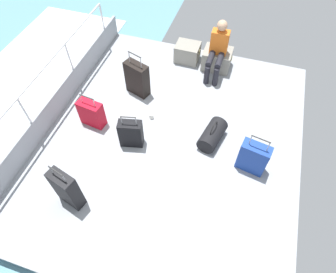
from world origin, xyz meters
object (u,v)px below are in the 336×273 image
suitcase_4 (92,114)px  paper_cup (151,116)px  suitcase_0 (137,79)px  duffel_bag (212,135)px  cargo_crate_0 (187,52)px  suitcase_3 (253,157)px  suitcase_2 (131,134)px  cargo_crate_1 (217,59)px  passenger_seated (218,49)px  suitcase_1 (67,189)px

suitcase_4 → paper_cup: 1.06m
suitcase_4 → paper_cup: size_ratio=6.75×
suitcase_0 → duffel_bag: suitcase_0 is taller
cargo_crate_0 → duffel_bag: bearing=-63.6°
suitcase_3 → suitcase_4: suitcase_3 is taller
suitcase_3 → paper_cup: (-1.87, 0.51, -0.24)m
suitcase_2 → paper_cup: 0.68m
suitcase_4 → cargo_crate_1: bearing=51.0°
suitcase_0 → suitcase_3: suitcase_0 is taller
passenger_seated → suitcase_3: bearing=-63.7°
suitcase_0 → suitcase_3: bearing=-24.7°
cargo_crate_1 → paper_cup: 1.96m
suitcase_1 → suitcase_4: bearing=104.1°
cargo_crate_0 → suitcase_0: size_ratio=0.59×
cargo_crate_1 → paper_cup: cargo_crate_1 is taller
suitcase_0 → passenger_seated: bearing=38.2°
cargo_crate_1 → passenger_seated: passenger_seated is taller
suitcase_4 → suitcase_3: bearing=-1.7°
suitcase_2 → suitcase_3: 2.00m
cargo_crate_0 → duffel_bag: 2.22m
duffel_bag → passenger_seated: bearing=100.8°
suitcase_2 → paper_cup: size_ratio=6.91×
cargo_crate_0 → suitcase_0: suitcase_0 is taller
cargo_crate_0 → suitcase_4: 2.51m
cargo_crate_1 → suitcase_4: size_ratio=0.90×
suitcase_0 → suitcase_2: size_ratio=1.31×
cargo_crate_1 → suitcase_3: suitcase_3 is taller
cargo_crate_1 → passenger_seated: size_ratio=0.55×
suitcase_3 → paper_cup: 1.95m
suitcase_3 → suitcase_2: bearing=-176.5°
suitcase_3 → duffel_bag: (-0.70, 0.34, -0.13)m
cargo_crate_0 → paper_cup: (-0.18, -1.81, -0.14)m
suitcase_2 → suitcase_3: size_ratio=0.88×
cargo_crate_1 → cargo_crate_0: bearing=176.3°
cargo_crate_0 → suitcase_3: size_ratio=0.68×
suitcase_2 → suitcase_4: suitcase_2 is taller
cargo_crate_1 → paper_cup: (-0.83, -1.77, -0.15)m
passenger_seated → suitcase_0: 1.68m
duffel_bag → suitcase_2: bearing=-160.2°
duffel_bag → suitcase_0: bearing=155.9°
cargo_crate_1 → suitcase_4: (-1.78, -2.20, 0.05)m
suitcase_0 → suitcase_2: 1.25m
cargo_crate_1 → duffel_bag: bearing=-80.2°
suitcase_4 → duffel_bag: 2.14m
suitcase_1 → suitcase_2: size_ratio=1.27×
cargo_crate_1 → duffel_bag: (0.34, -1.94, -0.04)m
suitcase_0 → suitcase_4: size_ratio=1.35×
cargo_crate_0 → cargo_crate_1: (0.65, -0.04, 0.01)m
duffel_bag → paper_cup: (-1.17, 0.17, -0.11)m
paper_cup → duffel_bag: bearing=-8.2°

